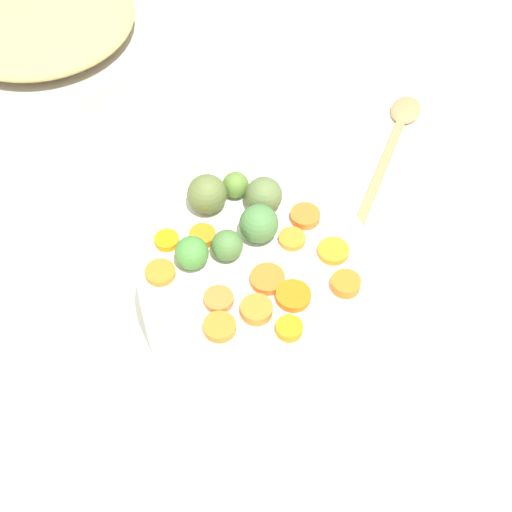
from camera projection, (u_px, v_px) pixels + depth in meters
tabletop at (244, 324)px, 0.88m from camera, size 2.40×2.40×0.02m
serving_bowl_carrots at (256, 290)px, 0.83m from camera, size 0.25×0.25×0.10m
metal_pot at (55, 78)px, 1.01m from camera, size 0.28×0.28×0.14m
stuffing_mound at (39, 18)px, 0.94m from camera, size 0.23×0.23×0.04m
carrot_slice_0 at (295, 294)px, 0.76m from camera, size 0.04×0.04×0.01m
carrot_slice_1 at (256, 310)px, 0.75m from camera, size 0.03×0.03×0.01m
carrot_slice_2 at (201, 238)px, 0.81m from camera, size 0.04×0.04×0.01m
carrot_slice_3 at (346, 284)px, 0.77m from camera, size 0.04×0.04×0.01m
carrot_slice_4 at (292, 239)px, 0.81m from camera, size 0.04×0.04×0.01m
carrot_slice_5 at (220, 327)px, 0.74m from camera, size 0.04×0.04×0.01m
carrot_slice_6 at (269, 278)px, 0.78m from camera, size 0.05×0.05×0.01m
carrot_slice_7 at (160, 273)px, 0.78m from camera, size 0.04×0.04×0.01m
carrot_slice_8 at (219, 299)px, 0.76m from camera, size 0.04×0.04×0.01m
carrot_slice_9 at (333, 251)px, 0.80m from camera, size 0.05×0.05×0.01m
carrot_slice_10 at (167, 240)px, 0.80m from camera, size 0.04×0.04×0.01m
carrot_slice_11 at (305, 216)px, 0.82m from camera, size 0.03×0.03×0.01m
carrot_slice_12 at (289, 328)px, 0.74m from camera, size 0.04×0.04×0.01m
brussels_sprout_0 at (236, 185)px, 0.84m from camera, size 0.03×0.03×0.03m
brussels_sprout_1 at (207, 194)px, 0.82m from camera, size 0.04×0.04×0.04m
brussels_sprout_2 at (192, 253)px, 0.78m from camera, size 0.04×0.04×0.04m
brussels_sprout_3 at (259, 224)px, 0.80m from camera, size 0.04×0.04×0.04m
brussels_sprout_4 at (264, 195)px, 0.82m from camera, size 0.04×0.04×0.04m
brussels_sprout_5 at (226, 247)px, 0.78m from camera, size 0.03×0.03×0.03m
wooden_spoon at (394, 139)px, 1.04m from camera, size 0.11×0.28×0.01m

